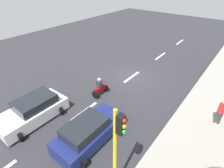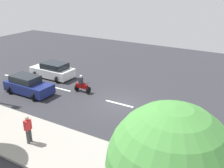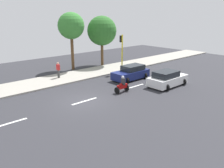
% 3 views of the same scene
% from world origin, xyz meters
% --- Properties ---
extents(ground_plane, '(40.00, 60.00, 0.10)m').
position_xyz_m(ground_plane, '(0.00, 0.00, -0.05)').
color(ground_plane, '#2D2D33').
extents(sidewalk, '(4.00, 60.00, 0.15)m').
position_xyz_m(sidewalk, '(7.00, 0.00, 0.07)').
color(sidewalk, '#9E998E').
rests_on(sidewalk, ground).
extents(lane_stripe_far_north, '(0.20, 2.40, 0.01)m').
position_xyz_m(lane_stripe_far_north, '(0.00, -12.00, 0.01)').
color(lane_stripe_far_north, white).
rests_on(lane_stripe_far_north, ground).
extents(lane_stripe_north, '(0.20, 2.40, 0.01)m').
position_xyz_m(lane_stripe_north, '(0.00, -6.00, 0.01)').
color(lane_stripe_north, white).
rests_on(lane_stripe_north, ground).
extents(lane_stripe_mid, '(0.20, 2.40, 0.01)m').
position_xyz_m(lane_stripe_mid, '(0.00, 0.00, 0.01)').
color(lane_stripe_mid, white).
rests_on(lane_stripe_mid, ground).
extents(lane_stripe_south, '(0.20, 2.40, 0.01)m').
position_xyz_m(lane_stripe_south, '(0.00, 6.00, 0.01)').
color(lane_stripe_south, white).
rests_on(lane_stripe_south, ground).
extents(car_dark_blue, '(2.20, 4.23, 1.52)m').
position_xyz_m(car_dark_blue, '(2.06, -7.58, 0.71)').
color(car_dark_blue, navy).
rests_on(car_dark_blue, ground).
extents(car_white, '(2.37, 4.24, 1.52)m').
position_xyz_m(car_white, '(-1.95, -8.48, 0.71)').
color(car_white, white).
rests_on(car_white, ground).
extents(motorcycle, '(0.60, 1.30, 1.53)m').
position_xyz_m(motorcycle, '(-0.42, -3.83, 0.64)').
color(motorcycle, black).
rests_on(motorcycle, ground).
extents(pedestrian_near_signal, '(0.40, 0.24, 1.69)m').
position_xyz_m(pedestrian_near_signal, '(7.37, -1.82, 1.06)').
color(pedestrian_near_signal, '#3F3F3F').
rests_on(pedestrian_near_signal, sidewalk).
extents(street_tree_center, '(3.48, 3.48, 6.04)m').
position_xyz_m(street_tree_center, '(10.37, 7.28, 4.27)').
color(street_tree_center, brown).
rests_on(street_tree_center, ground).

